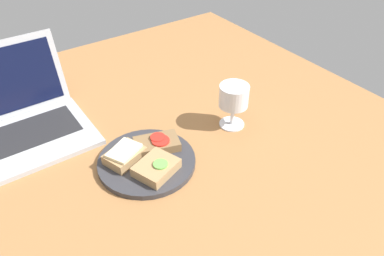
# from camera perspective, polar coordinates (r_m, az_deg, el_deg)

# --- Properties ---
(wooden_table) EXTENTS (1.40, 1.40, 0.03)m
(wooden_table) POSITION_cam_1_polar(r_m,az_deg,el_deg) (0.99, -5.06, -3.92)
(wooden_table) COLOR #9E6B3D
(wooden_table) RESTS_ON ground
(plate) EXTENTS (0.24, 0.24, 0.01)m
(plate) POSITION_cam_1_polar(r_m,az_deg,el_deg) (0.94, -6.90, -5.09)
(plate) COLOR #333338
(plate) RESTS_ON wooden_table
(sandwich_with_tomato) EXTENTS (0.13, 0.10, 0.03)m
(sandwich_with_tomato) POSITION_cam_1_polar(r_m,az_deg,el_deg) (0.96, -5.34, -2.36)
(sandwich_with_tomato) COLOR brown
(sandwich_with_tomato) RESTS_ON plate
(sandwich_with_cheese) EXTENTS (0.11, 0.09, 0.03)m
(sandwich_with_cheese) POSITION_cam_1_polar(r_m,az_deg,el_deg) (0.93, -10.14, -4.14)
(sandwich_with_cheese) COLOR #A88456
(sandwich_with_cheese) RESTS_ON plate
(sandwich_with_cucumber) EXTENTS (0.12, 0.11, 0.03)m
(sandwich_with_cucumber) POSITION_cam_1_polar(r_m,az_deg,el_deg) (0.89, -5.43, -6.00)
(sandwich_with_cucumber) COLOR #A88456
(sandwich_with_cucumber) RESTS_ON plate
(wine_glass) EXTENTS (0.08, 0.08, 0.13)m
(wine_glass) POSITION_cam_1_polar(r_m,az_deg,el_deg) (1.01, 6.39, 4.62)
(wine_glass) COLOR white
(wine_glass) RESTS_ON wooden_table
(laptop) EXTENTS (0.33, 0.30, 0.22)m
(laptop) POSITION_cam_1_polar(r_m,az_deg,el_deg) (1.11, -24.82, 1.33)
(laptop) COLOR #ADAFB5
(laptop) RESTS_ON wooden_table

